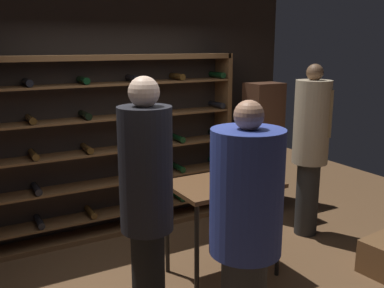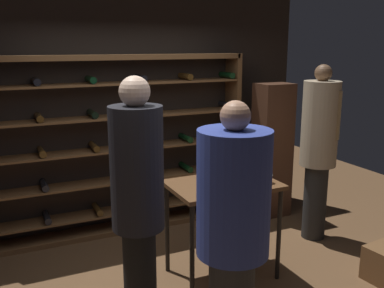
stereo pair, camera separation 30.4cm
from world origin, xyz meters
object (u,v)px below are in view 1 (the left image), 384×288
at_px(wine_rack, 112,148).
at_px(wine_bottle_red_label, 225,170).
at_px(person_guest_blue_shirt, 311,142).
at_px(display_cabinet, 262,149).
at_px(wine_glass_stemmed_center, 268,171).
at_px(wine_bottle_gold_foil, 257,168).
at_px(person_bystander_red_print, 246,222).
at_px(tasting_table, 223,194).
at_px(person_bystander_dark_jacket, 146,196).

height_order(wine_rack, wine_bottle_red_label, wine_rack).
xyz_separation_m(person_guest_blue_shirt, display_cabinet, (-0.05, 0.83, -0.25)).
height_order(display_cabinet, wine_glass_stemmed_center, display_cabinet).
bearing_deg(display_cabinet, wine_bottle_gold_foil, -130.22).
relative_size(wine_rack, wine_glass_stemmed_center, 21.64).
relative_size(person_bystander_red_print, person_guest_blue_shirt, 0.93).
bearing_deg(wine_bottle_red_label, wine_bottle_gold_foil, -20.84).
bearing_deg(tasting_table, person_bystander_dark_jacket, -155.42).
relative_size(tasting_table, person_bystander_dark_jacket, 0.50).
bearing_deg(wine_bottle_red_label, person_bystander_red_print, -115.84).
distance_m(person_bystander_red_print, wine_glass_stemmed_center, 1.21).
height_order(wine_rack, person_guest_blue_shirt, wine_rack).
relative_size(person_bystander_red_print, display_cabinet, 1.07).
distance_m(wine_rack, person_bystander_dark_jacket, 1.96).
xyz_separation_m(person_bystander_dark_jacket, wine_glass_stemmed_center, (1.37, 0.26, -0.06)).
bearing_deg(wine_bottle_gold_foil, wine_glass_stemmed_center, -26.82).
bearing_deg(tasting_table, wine_rack, 112.15).
relative_size(person_guest_blue_shirt, display_cabinet, 1.15).
bearing_deg(person_guest_blue_shirt, wine_glass_stemmed_center, -133.10).
relative_size(person_guest_blue_shirt, wine_bottle_gold_foil, 5.49).
bearing_deg(wine_glass_stemmed_center, wine_bottle_red_label, 157.57).
height_order(person_bystander_dark_jacket, display_cabinet, person_bystander_dark_jacket).
xyz_separation_m(wine_rack, wine_bottle_gold_foil, (0.88, -1.61, 0.04)).
xyz_separation_m(person_guest_blue_shirt, wine_glass_stemmed_center, (-1.03, -0.50, -0.07)).
distance_m(person_bystander_red_print, wine_bottle_red_label, 1.11).
bearing_deg(wine_rack, display_cabinet, -9.63).
distance_m(person_bystander_red_print, wine_bottle_gold_foil, 1.18).
relative_size(tasting_table, person_guest_blue_shirt, 0.50).
bearing_deg(person_bystander_red_print, person_guest_blue_shirt, 172.10).
distance_m(person_bystander_red_print, person_bystander_dark_jacket, 0.77).
bearing_deg(tasting_table, display_cabinet, 39.83).
xyz_separation_m(wine_bottle_red_label, wine_bottle_gold_foil, (0.29, -0.11, 0.01)).
height_order(person_guest_blue_shirt, wine_bottle_red_label, person_guest_blue_shirt).
relative_size(wine_rack, person_bystander_dark_jacket, 1.56).
relative_size(wine_rack, display_cabinet, 1.80).
bearing_deg(person_guest_blue_shirt, wine_bottle_gold_foil, -137.35).
relative_size(tasting_table, wine_bottle_red_label, 2.89).
distance_m(tasting_table, wine_bottle_gold_foil, 0.40).
distance_m(person_guest_blue_shirt, wine_bottle_gold_foil, 1.21).
distance_m(tasting_table, wine_bottle_red_label, 0.24).
bearing_deg(wine_rack, wine_bottle_gold_foil, -61.21).
bearing_deg(person_guest_blue_shirt, person_bystander_dark_jacket, -141.43).
bearing_deg(tasting_table, wine_bottle_gold_foil, -25.83).
height_order(display_cabinet, wine_bottle_gold_foil, display_cabinet).
xyz_separation_m(wine_rack, person_bystander_dark_jacket, (-0.39, -1.92, 0.07)).
distance_m(wine_bottle_gold_foil, wine_glass_stemmed_center, 0.12).
distance_m(wine_bottle_red_label, wine_glass_stemmed_center, 0.42).
distance_m(tasting_table, wine_glass_stemmed_center, 0.48).
relative_size(tasting_table, wine_glass_stemmed_center, 6.97).
bearing_deg(person_bystander_red_print, tasting_table, -158.51).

